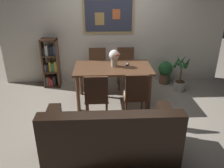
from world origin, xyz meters
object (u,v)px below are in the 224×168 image
dining_chair_near_left (96,95)px  tv_remote (127,64)px  dining_chair_far_left (98,65)px  dining_chair_near_right (136,93)px  leather_couch (110,138)px  bookshelf (51,64)px  dining_chair_far_right (126,64)px  potted_ivy (165,71)px  potted_palm (180,77)px  flower_vase (114,57)px  dining_table (113,72)px

dining_chair_near_left → tv_remote: 1.11m
dining_chair_far_left → dining_chair_near_right: 1.63m
leather_couch → tv_remote: 1.87m
dining_chair_near_left → bookshelf: (-1.06, 1.63, 0.02)m
dining_chair_far_right → tv_remote: dining_chair_far_right is taller
dining_chair_far_left → bookshelf: 1.07m
bookshelf → tv_remote: bearing=-23.6°
dining_chair_far_left → tv_remote: dining_chair_far_left is taller
potted_ivy → potted_palm: (0.23, -0.42, 0.02)m
potted_palm → flower_vase: (-1.51, -0.41, 0.62)m
bookshelf → potted_ivy: bookshelf is taller
potted_ivy → potted_palm: size_ratio=0.68×
dining_chair_near_right → dining_chair_near_left: bearing=-176.7°
dining_table → tv_remote: 0.33m
dining_table → dining_chair_far_right: 0.83m
dining_table → potted_palm: (1.54, 0.45, -0.33)m
potted_palm → tv_remote: 1.37m
potted_ivy → flower_vase: 1.66m
dining_chair_near_left → leather_couch: size_ratio=0.51×
dining_chair_near_left → dining_chair_far_right: bearing=66.9°
dining_chair_far_left → tv_remote: (0.60, -0.63, 0.23)m
dining_table → potted_ivy: (1.31, 0.87, -0.35)m
dining_table → dining_chair_far_left: (-0.31, 0.74, -0.11)m
dining_chair_far_right → potted_ivy: bearing=6.8°
dining_chair_far_left → dining_chair_near_left: same height
dining_chair_far_right → tv_remote: 0.68m
dining_chair_near_right → dining_chair_far_right: same height
dining_chair_far_left → flower_vase: (0.34, -0.70, 0.41)m
dining_chair_far_left → bookshelf: (-1.07, 0.10, 0.02)m
potted_palm → bookshelf: bearing=172.3°
bookshelf → potted_ivy: 2.70m
dining_chair_far_left → dining_chair_near_left: 1.52m
dining_chair_far_right → tv_remote: bearing=-94.1°
potted_palm → flower_vase: size_ratio=2.59×
dining_chair_near_left → flower_vase: flower_vase is taller
bookshelf → potted_ivy: size_ratio=1.95×
dining_chair_near_right → potted_ivy: dining_chair_near_right is taller
dining_chair_near_right → dining_chair_far_right: 1.50m
dining_chair_far_left → leather_couch: bearing=-85.5°
dining_chair_near_right → dining_chair_far_left: bearing=114.0°
potted_ivy → tv_remote: 1.35m
potted_palm → tv_remote: size_ratio=5.32×
tv_remote → dining_chair_far_right: bearing=85.9°
dining_chair_far_left → leather_couch: 2.41m
dining_chair_near_left → potted_ivy: size_ratio=1.57×
leather_couch → potted_palm: potted_palm is taller
dining_table → bookshelf: bearing=148.6°
dining_chair_far_left → dining_chair_near_left: (-0.01, -1.52, 0.00)m
dining_chair_near_left → dining_chair_far_right: 1.67m
tv_remote → dining_chair_near_right: bearing=-86.1°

